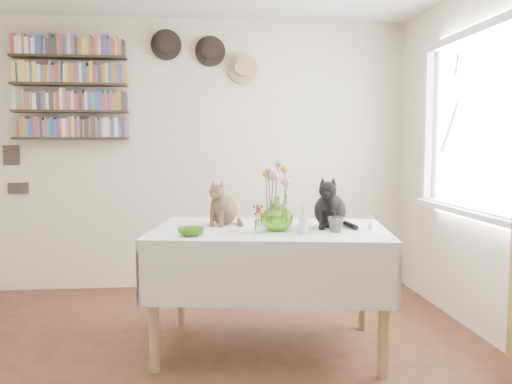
{
  "coord_description": "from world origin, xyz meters",
  "views": [
    {
      "loc": [
        0.05,
        -2.87,
        1.35
      ],
      "look_at": [
        0.4,
        0.48,
        1.05
      ],
      "focal_mm": 38.0,
      "sensor_mm": 36.0,
      "label": 1
    }
  ],
  "objects": [
    {
      "name": "room",
      "position": [
        0.0,
        0.0,
        1.25
      ],
      "size": [
        4.08,
        4.58,
        2.58
      ],
      "color": "brown",
      "rests_on": "ground"
    },
    {
      "name": "drinking_glass",
      "position": [
        0.88,
        0.38,
        0.85
      ],
      "size": [
        0.11,
        0.11,
        0.1
      ],
      "primitive_type": "imported",
      "rotation": [
        0.0,
        0.0,
        0.08
      ],
      "color": "white",
      "rests_on": "dining_table"
    },
    {
      "name": "porcelain_figurine",
      "position": [
        1.13,
        0.47,
        0.84
      ],
      "size": [
        0.05,
        0.05,
        0.09
      ],
      "color": "white",
      "rests_on": "dining_table"
    },
    {
      "name": "green_bowl",
      "position": [
        -0.01,
        0.34,
        0.83
      ],
      "size": [
        0.16,
        0.16,
        0.05
      ],
      "primitive_type": "imported",
      "rotation": [
        0.0,
        0.0,
        0.02
      ],
      "color": "#89CC3B",
      "rests_on": "dining_table"
    },
    {
      "name": "black_cat",
      "position": [
        0.9,
        0.59,
        0.97
      ],
      "size": [
        0.32,
        0.35,
        0.34
      ],
      "primitive_type": null,
      "rotation": [
        0.0,
        0.0,
        -0.37
      ],
      "color": "black",
      "rests_on": "dining_table"
    },
    {
      "name": "berry_jar",
      "position": [
        0.4,
        0.39,
        0.89
      ],
      "size": [
        0.05,
        0.05,
        0.2
      ],
      "color": "white",
      "rests_on": "dining_table"
    },
    {
      "name": "bookshelf_unit",
      "position": [
        -1.1,
        2.16,
        1.84
      ],
      "size": [
        1.0,
        0.16,
        0.91
      ],
      "color": "black",
      "rests_on": "room"
    },
    {
      "name": "candlestick",
      "position": [
        0.66,
        0.33,
        0.87
      ],
      "size": [
        0.06,
        0.06,
        0.2
      ],
      "color": "white",
      "rests_on": "dining_table"
    },
    {
      "name": "flower_vase",
      "position": [
        0.53,
        0.48,
        0.91
      ],
      "size": [
        0.21,
        0.21,
        0.22
      ],
      "primitive_type": "imported",
      "rotation": [
        0.0,
        0.0,
        0.02
      ],
      "color": "#89CC3B",
      "rests_on": "dining_table"
    },
    {
      "name": "flower_bouquet",
      "position": [
        0.53,
        0.5,
        1.15
      ],
      "size": [
        0.17,
        0.12,
        0.39
      ],
      "color": "#4C7233",
      "rests_on": "flower_vase"
    },
    {
      "name": "wall_hats",
      "position": [
        0.12,
        2.19,
        2.17
      ],
      "size": [
        0.98,
        0.09,
        0.48
      ],
      "color": "black",
      "rests_on": "room"
    },
    {
      "name": "dining_table",
      "position": [
        0.5,
        0.58,
        0.61
      ],
      "size": [
        1.63,
        1.19,
        0.8
      ],
      "color": "white",
      "rests_on": "room"
    },
    {
      "name": "window",
      "position": [
        1.97,
        0.8,
        1.4
      ],
      "size": [
        0.12,
        1.52,
        1.32
      ],
      "color": "white",
      "rests_on": "room"
    },
    {
      "name": "tabby_cat",
      "position": [
        0.21,
        0.8,
        0.96
      ],
      "size": [
        0.3,
        0.32,
        0.31
      ],
      "primitive_type": null,
      "rotation": [
        0.0,
        0.0,
        -0.45
      ],
      "color": "brown",
      "rests_on": "dining_table"
    },
    {
      "name": "wall_art_plaques",
      "position": [
        -1.63,
        2.23,
        1.12
      ],
      "size": [
        0.21,
        0.02,
        0.44
      ],
      "color": "#38281E",
      "rests_on": "room"
    }
  ]
}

